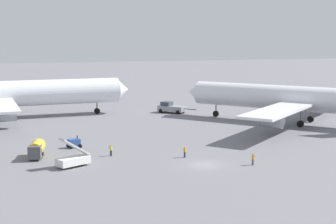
% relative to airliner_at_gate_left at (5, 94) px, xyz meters
% --- Properties ---
extents(ground_plane, '(600.00, 600.00, 0.00)m').
position_rel_airliner_at_gate_left_xyz_m(ground_plane, '(24.85, -50.97, -5.23)').
color(ground_plane, slate).
extents(airliner_at_gate_left, '(54.18, 47.36, 15.23)m').
position_rel_airliner_at_gate_left_xyz_m(airliner_at_gate_left, '(0.00, 0.00, 0.00)').
color(airliner_at_gate_left, white).
rests_on(airliner_at_gate_left, ground).
extents(airliner_being_pushed, '(42.49, 40.16, 15.20)m').
position_rel_airliner_at_gate_left_xyz_m(airliner_being_pushed, '(55.01, -25.13, -0.21)').
color(airliner_being_pushed, silver).
rests_on(airliner_being_pushed, ground).
extents(pushback_tug, '(7.43, 7.99, 2.82)m').
position_rel_airliner_at_gate_left_xyz_m(pushback_tug, '(36.43, -3.07, -4.03)').
color(pushback_tug, gray).
rests_on(pushback_tug, ground).
extents(gse_fuel_bowser_stubby, '(2.90, 5.19, 2.40)m').
position_rel_airliner_at_gate_left_xyz_m(gse_fuel_bowser_stubby, '(3.36, -39.53, -3.89)').
color(gse_fuel_bowser_stubby, gold).
rests_on(gse_fuel_bowser_stubby, ground).
extents(gse_stair_truck_yellow, '(4.92, 3.79, 4.06)m').
position_rel_airliner_at_gate_left_xyz_m(gse_stair_truck_yellow, '(7.68, -46.24, -4.20)').
color(gse_stair_truck_yellow, silver).
rests_on(gse_stair_truck_yellow, ground).
extents(gse_gpu_cart_small, '(2.35, 1.95, 1.90)m').
position_rel_airliner_at_gate_left_xyz_m(gse_gpu_cart_small, '(9.54, -34.20, -4.43)').
color(gse_gpu_cart_small, '#2D5199').
rests_on(gse_gpu_cart_small, ground).
extents(ground_crew_ramp_agent_by_cones, '(0.50, 0.36, 1.68)m').
position_rel_airliner_at_gate_left_xyz_m(ground_crew_ramp_agent_by_cones, '(13.84, -41.65, -4.35)').
color(ground_crew_ramp_agent_by_cones, black).
rests_on(ground_crew_ramp_agent_by_cones, ground).
extents(ground_crew_wing_walker_right, '(0.36, 0.49, 1.66)m').
position_rel_airliner_at_gate_left_xyz_m(ground_crew_wing_walker_right, '(23.79, -46.04, -4.36)').
color(ground_crew_wing_walker_right, '#2D3351').
rests_on(ground_crew_wing_walker_right, ground).
extents(ground_crew_marshaller_foreground, '(0.36, 0.48, 1.62)m').
position_rel_airliner_at_gate_left_xyz_m(ground_crew_marshaller_foreground, '(31.06, -53.23, -4.39)').
color(ground_crew_marshaller_foreground, '#4C4C51').
rests_on(ground_crew_marshaller_foreground, ground).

